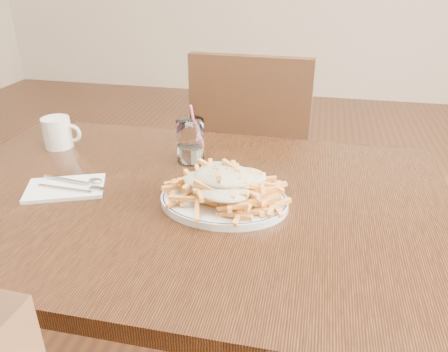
% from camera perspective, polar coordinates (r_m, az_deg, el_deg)
% --- Properties ---
extents(table, '(1.20, 0.80, 0.75)m').
position_cam_1_polar(table, '(1.05, -5.01, -6.19)').
color(table, black).
rests_on(table, ground).
extents(chair_far, '(0.45, 0.45, 0.94)m').
position_cam_1_polar(chair_far, '(1.75, 3.80, 2.90)').
color(chair_far, '#331E11').
rests_on(chair_far, ground).
extents(fries_plate, '(0.31, 0.28, 0.02)m').
position_cam_1_polar(fries_plate, '(0.96, -0.00, -3.22)').
color(fries_plate, white).
rests_on(fries_plate, table).
extents(loaded_fries, '(0.25, 0.19, 0.07)m').
position_cam_1_polar(loaded_fries, '(0.93, 0.00, -0.67)').
color(loaded_fries, '#F0A349').
rests_on(loaded_fries, fries_plate).
extents(napkin, '(0.20, 0.17, 0.01)m').
position_cam_1_polar(napkin, '(1.08, -20.03, -1.49)').
color(napkin, white).
rests_on(napkin, table).
extents(cutlery, '(0.18, 0.06, 0.01)m').
position_cam_1_polar(cutlery, '(1.09, -19.96, -1.04)').
color(cutlery, silver).
rests_on(cutlery, napkin).
extents(water_glass, '(0.07, 0.07, 0.16)m').
position_cam_1_polar(water_glass, '(1.15, -4.38, 4.27)').
color(water_glass, white).
rests_on(water_glass, table).
extents(coffee_mug, '(0.11, 0.08, 0.09)m').
position_cam_1_polar(coffee_mug, '(1.33, -20.86, 5.32)').
color(coffee_mug, white).
rests_on(coffee_mug, table).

